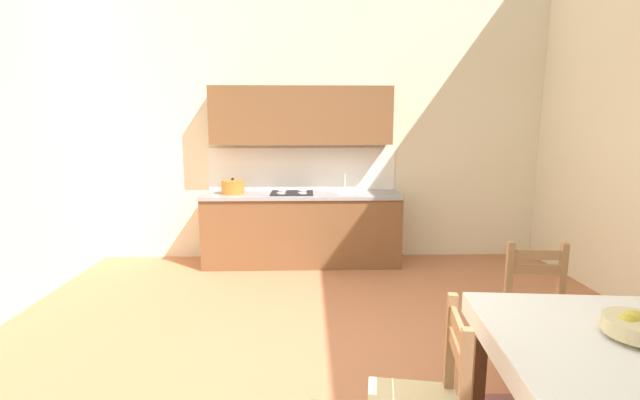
{
  "coord_description": "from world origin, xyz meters",
  "views": [
    {
      "loc": [
        -0.16,
        -2.7,
        1.71
      ],
      "look_at": [
        -0.06,
        1.16,
        1.06
      ],
      "focal_mm": 24.07,
      "sensor_mm": 36.0,
      "label": 1
    }
  ],
  "objects_px": {
    "kitchen_cabinetry": "(301,196)",
    "fruit_bowl": "(639,327)",
    "dining_chair_kitchen_side": "(541,318)",
    "dining_table": "(637,362)"
  },
  "relations": [
    {
      "from": "kitchen_cabinetry",
      "to": "fruit_bowl",
      "type": "xyz_separation_m",
      "value": [
        1.59,
        -3.51,
        -0.04
      ]
    },
    {
      "from": "fruit_bowl",
      "to": "dining_chair_kitchen_side",
      "type": "bearing_deg",
      "value": 86.11
    },
    {
      "from": "fruit_bowl",
      "to": "kitchen_cabinetry",
      "type": "bearing_deg",
      "value": 114.37
    },
    {
      "from": "fruit_bowl",
      "to": "dining_table",
      "type": "bearing_deg",
      "value": 18.16
    },
    {
      "from": "kitchen_cabinetry",
      "to": "fruit_bowl",
      "type": "distance_m",
      "value": 3.86
    },
    {
      "from": "dining_table",
      "to": "fruit_bowl",
      "type": "distance_m",
      "value": 0.18
    },
    {
      "from": "dining_table",
      "to": "fruit_bowl",
      "type": "relative_size",
      "value": 4.8
    },
    {
      "from": "kitchen_cabinetry",
      "to": "dining_table",
      "type": "xyz_separation_m",
      "value": [
        1.61,
        -3.51,
        -0.22
      ]
    },
    {
      "from": "dining_chair_kitchen_side",
      "to": "fruit_bowl",
      "type": "bearing_deg",
      "value": -93.89
    },
    {
      "from": "kitchen_cabinetry",
      "to": "dining_chair_kitchen_side",
      "type": "height_order",
      "value": "kitchen_cabinetry"
    }
  ]
}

